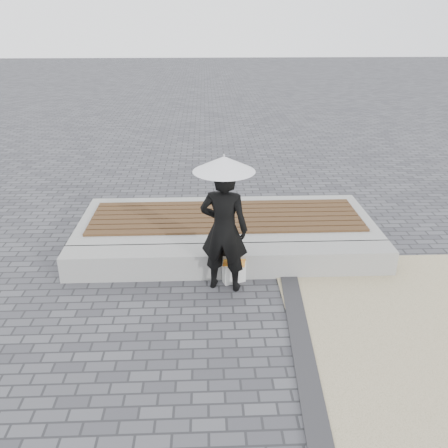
{
  "coord_description": "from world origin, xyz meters",
  "views": [
    {
      "loc": [
        -0.33,
        -4.62,
        3.62
      ],
      "look_at": [
        -0.1,
        1.19,
        1.0
      ],
      "focal_mm": 37.48,
      "sensor_mm": 36.0,
      "label": 1
    }
  ],
  "objects_px": {
    "handbag": "(221,248)",
    "woman": "(224,230)",
    "seating_ledge": "(229,261)",
    "parasol": "(224,164)",
    "canvas_tote": "(234,271)"
  },
  "relations": [
    {
      "from": "handbag",
      "to": "woman",
      "type": "bearing_deg",
      "value": -78.78
    },
    {
      "from": "seating_ledge",
      "to": "handbag",
      "type": "height_order",
      "value": "handbag"
    },
    {
      "from": "seating_ledge",
      "to": "parasol",
      "type": "distance_m",
      "value": 1.7
    },
    {
      "from": "handbag",
      "to": "seating_ledge",
      "type": "bearing_deg",
      "value": 55.9
    },
    {
      "from": "seating_ledge",
      "to": "handbag",
      "type": "bearing_deg",
      "value": -128.14
    },
    {
      "from": "parasol",
      "to": "canvas_tote",
      "type": "xyz_separation_m",
      "value": [
        0.15,
        0.14,
        -1.68
      ]
    },
    {
      "from": "seating_ledge",
      "to": "canvas_tote",
      "type": "relative_size",
      "value": 14.65
    },
    {
      "from": "handbag",
      "to": "parasol",
      "type": "bearing_deg",
      "value": -78.78
    },
    {
      "from": "woman",
      "to": "canvas_tote",
      "type": "bearing_deg",
      "value": -123.87
    },
    {
      "from": "parasol",
      "to": "canvas_tote",
      "type": "height_order",
      "value": "parasol"
    },
    {
      "from": "seating_ledge",
      "to": "canvas_tote",
      "type": "distance_m",
      "value": 0.28
    },
    {
      "from": "handbag",
      "to": "canvas_tote",
      "type": "xyz_separation_m",
      "value": [
        0.18,
        -0.11,
        -0.34
      ]
    },
    {
      "from": "woman",
      "to": "parasol",
      "type": "bearing_deg",
      "value": -72.43
    },
    {
      "from": "canvas_tote",
      "to": "woman",
      "type": "bearing_deg",
      "value": -157.7
    },
    {
      "from": "parasol",
      "to": "canvas_tote",
      "type": "distance_m",
      "value": 1.69
    }
  ]
}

